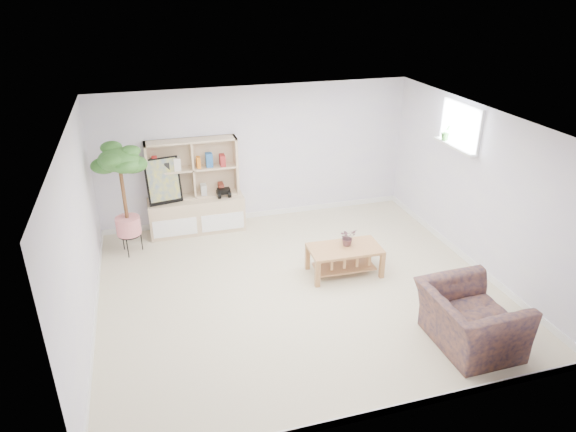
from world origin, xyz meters
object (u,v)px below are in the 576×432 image
object	(u,v)px
storage_unit	(195,187)
floor_tree	(125,201)
coffee_table	(344,260)
armchair	(470,316)

from	to	relation	value
storage_unit	floor_tree	bearing A→B (deg)	-155.87
storage_unit	floor_tree	size ratio (longest dim) A/B	0.89
coffee_table	armchair	size ratio (longest dim) A/B	0.95
floor_tree	coffee_table	bearing A→B (deg)	-27.02
floor_tree	armchair	size ratio (longest dim) A/B	1.63
coffee_table	floor_tree	bearing A→B (deg)	154.89
floor_tree	armchair	xyz separation A→B (m)	(3.84, -3.49, -0.49)
armchair	floor_tree	bearing A→B (deg)	47.03
coffee_table	storage_unit	bearing A→B (deg)	134.86
coffee_table	floor_tree	distance (m)	3.48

